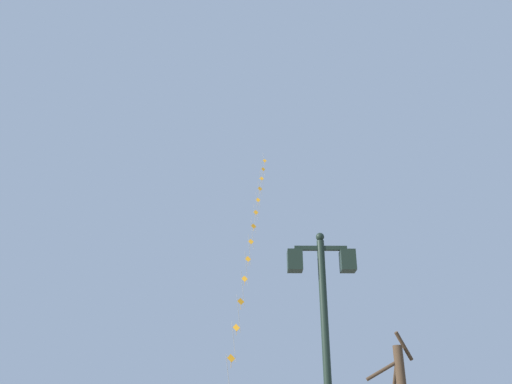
# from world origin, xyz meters

# --- Properties ---
(twin_lantern_lamp_post) EXTENTS (1.28, 0.28, 4.93)m
(twin_lantern_lamp_post) POSITION_xyz_m (1.91, 8.20, 3.41)
(twin_lantern_lamp_post) COLOR #1E2D23
(twin_lantern_lamp_post) RESTS_ON ground_plane
(kite_train) EXTENTS (2.71, 21.61, 24.01)m
(kite_train) POSITION_xyz_m (0.51, 30.57, 12.33)
(kite_train) COLOR brown
(kite_train) RESTS_ON ground_plane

